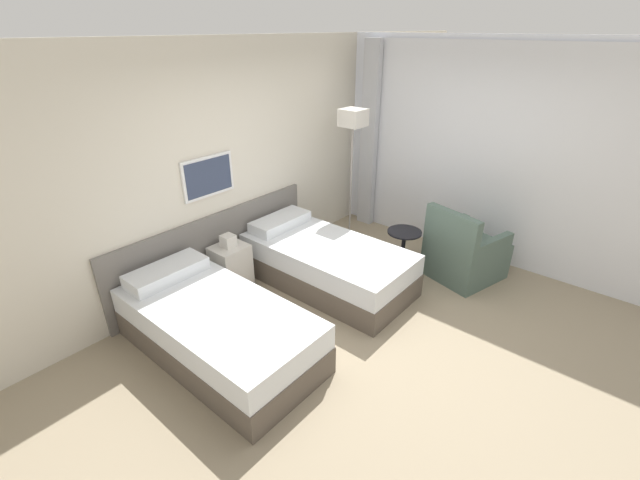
{
  "coord_description": "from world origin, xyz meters",
  "views": [
    {
      "loc": [
        -3.07,
        -1.83,
        2.78
      ],
      "look_at": [
        0.13,
        0.88,
        0.67
      ],
      "focal_mm": 24.0,
      "sensor_mm": 36.0,
      "label": 1
    }
  ],
  "objects_px": {
    "bed_near_window": "(326,263)",
    "armchair": "(464,255)",
    "floor_lamp": "(353,128)",
    "bed_near_door": "(217,328)",
    "side_table": "(404,243)",
    "nightstand": "(231,267)"
  },
  "relations": [
    {
      "from": "bed_near_door",
      "to": "bed_near_window",
      "type": "xyz_separation_m",
      "value": [
        1.59,
        0.0,
        0.0
      ]
    },
    {
      "from": "bed_near_window",
      "to": "floor_lamp",
      "type": "relative_size",
      "value": 1.08
    },
    {
      "from": "bed_near_window",
      "to": "nightstand",
      "type": "relative_size",
      "value": 2.9
    },
    {
      "from": "bed_near_window",
      "to": "armchair",
      "type": "distance_m",
      "value": 1.68
    },
    {
      "from": "side_table",
      "to": "armchair",
      "type": "xyz_separation_m",
      "value": [
        0.33,
        -0.65,
        -0.07
      ]
    },
    {
      "from": "bed_near_window",
      "to": "nightstand",
      "type": "height_order",
      "value": "nightstand"
    },
    {
      "from": "bed_near_door",
      "to": "side_table",
      "type": "distance_m",
      "value": 2.52
    },
    {
      "from": "bed_near_door",
      "to": "side_table",
      "type": "height_order",
      "value": "bed_near_door"
    },
    {
      "from": "side_table",
      "to": "armchair",
      "type": "relative_size",
      "value": 0.56
    },
    {
      "from": "floor_lamp",
      "to": "armchair",
      "type": "relative_size",
      "value": 1.94
    },
    {
      "from": "bed_near_window",
      "to": "floor_lamp",
      "type": "bearing_deg",
      "value": 23.14
    },
    {
      "from": "bed_near_door",
      "to": "armchair",
      "type": "height_order",
      "value": "armchair"
    },
    {
      "from": "nightstand",
      "to": "floor_lamp",
      "type": "relative_size",
      "value": 0.37
    },
    {
      "from": "bed_near_door",
      "to": "floor_lamp",
      "type": "height_order",
      "value": "floor_lamp"
    },
    {
      "from": "bed_near_door",
      "to": "bed_near_window",
      "type": "height_order",
      "value": "same"
    },
    {
      "from": "bed_near_window",
      "to": "side_table",
      "type": "relative_size",
      "value": 3.76
    },
    {
      "from": "armchair",
      "to": "bed_near_window",
      "type": "bearing_deg",
      "value": 60.8
    },
    {
      "from": "floor_lamp",
      "to": "bed_near_door",
      "type": "bearing_deg",
      "value": -170.06
    },
    {
      "from": "bed_near_door",
      "to": "side_table",
      "type": "bearing_deg",
      "value": -12.15
    },
    {
      "from": "bed_near_door",
      "to": "bed_near_window",
      "type": "distance_m",
      "value": 1.59
    },
    {
      "from": "bed_near_door",
      "to": "nightstand",
      "type": "bearing_deg",
      "value": 43.95
    },
    {
      "from": "nightstand",
      "to": "side_table",
      "type": "height_order",
      "value": "nightstand"
    }
  ]
}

